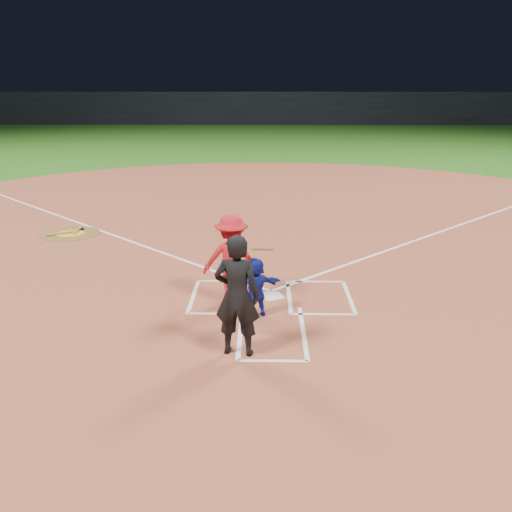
{
  "coord_description": "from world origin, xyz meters",
  "views": [
    {
      "loc": [
        -0.13,
        -10.87,
        4.22
      ],
      "look_at": [
        -0.3,
        -0.4,
        1.0
      ],
      "focal_mm": 40.0,
      "sensor_mm": 36.0,
      "label": 1
    }
  ],
  "objects_px": {
    "umpire": "(237,295)",
    "batter_at_plate": "(232,259)",
    "home_plate": "(271,296)",
    "on_deck_circle": "(70,234)",
    "catcher": "(256,287)"
  },
  "relations": [
    {
      "from": "umpire",
      "to": "batter_at_plate",
      "type": "distance_m",
      "value": 2.27
    },
    {
      "from": "home_plate",
      "to": "on_deck_circle",
      "type": "height_order",
      "value": "home_plate"
    },
    {
      "from": "catcher",
      "to": "umpire",
      "type": "bearing_deg",
      "value": 60.87
    },
    {
      "from": "umpire",
      "to": "on_deck_circle",
      "type": "bearing_deg",
      "value": -46.49
    },
    {
      "from": "catcher",
      "to": "batter_at_plate",
      "type": "xyz_separation_m",
      "value": [
        -0.48,
        0.71,
        0.32
      ]
    },
    {
      "from": "on_deck_circle",
      "to": "umpire",
      "type": "xyz_separation_m",
      "value": [
        5.19,
        -7.43,
        0.99
      ]
    },
    {
      "from": "catcher",
      "to": "batter_at_plate",
      "type": "relative_size",
      "value": 0.64
    },
    {
      "from": "catcher",
      "to": "umpire",
      "type": "relative_size",
      "value": 0.57
    },
    {
      "from": "home_plate",
      "to": "umpire",
      "type": "relative_size",
      "value": 0.3
    },
    {
      "from": "on_deck_circle",
      "to": "catcher",
      "type": "relative_size",
      "value": 1.5
    },
    {
      "from": "on_deck_circle",
      "to": "umpire",
      "type": "height_order",
      "value": "umpire"
    },
    {
      "from": "home_plate",
      "to": "batter_at_plate",
      "type": "relative_size",
      "value": 0.34
    },
    {
      "from": "umpire",
      "to": "batter_at_plate",
      "type": "xyz_separation_m",
      "value": [
        -0.21,
        2.26,
        -0.11
      ]
    },
    {
      "from": "home_plate",
      "to": "batter_at_plate",
      "type": "distance_m",
      "value": 1.2
    },
    {
      "from": "home_plate",
      "to": "batter_at_plate",
      "type": "height_order",
      "value": "batter_at_plate"
    }
  ]
}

